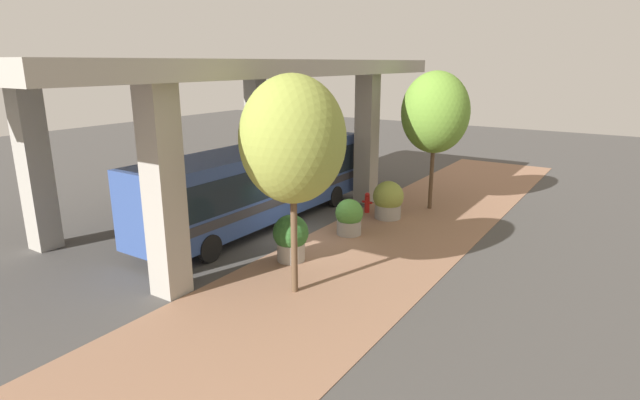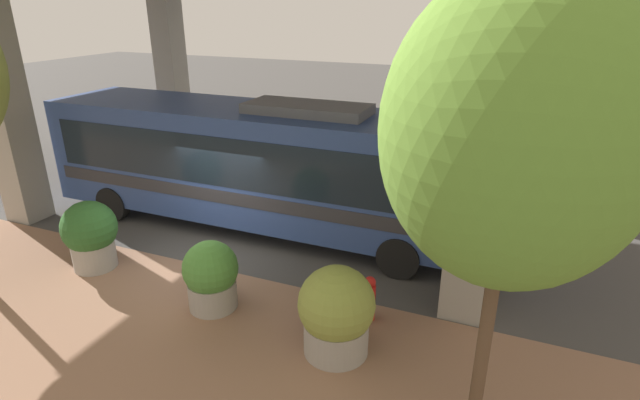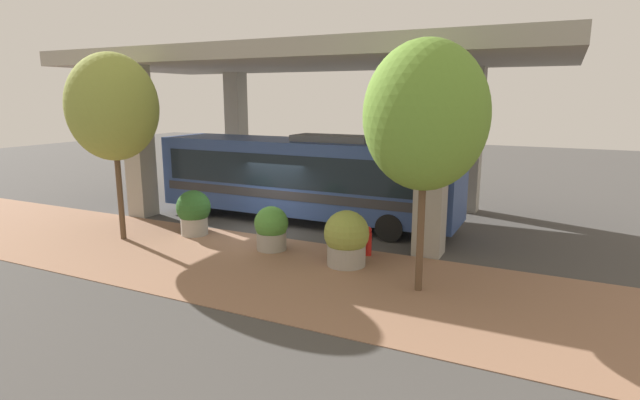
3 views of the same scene
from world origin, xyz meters
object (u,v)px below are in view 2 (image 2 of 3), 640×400
fire_hydrant (369,298)px  planter_middle (91,234)px  planter_front (337,312)px  planter_back (211,276)px  bus (266,161)px  street_tree_far (516,133)px

fire_hydrant → planter_middle: bearing=94.4°
planter_front → planter_back: size_ratio=1.15×
bus → street_tree_far: street_tree_far is taller
planter_middle → street_tree_far: bearing=-100.8°
fire_hydrant → planter_front: planter_front is taller
bus → planter_front: (-4.27, -3.66, -1.09)m
fire_hydrant → planter_front: (-1.17, 0.25, 0.35)m
planter_middle → street_tree_far: size_ratio=0.26×
bus → fire_hydrant: bus is taller
fire_hydrant → planter_front: bearing=168.1°
planter_middle → bus: bearing=-37.1°
bus → planter_middle: size_ratio=7.41×
fire_hydrant → planter_middle: 6.65m
street_tree_far → planter_middle: bearing=79.2°
planter_back → street_tree_far: (-1.37, -5.34, 3.82)m
planter_front → street_tree_far: street_tree_far is taller
fire_hydrant → planter_back: size_ratio=0.65×
fire_hydrant → street_tree_far: (-2.19, -2.24, 4.07)m
bus → street_tree_far: size_ratio=1.93×
planter_back → planter_front: bearing=-97.0°
street_tree_far → fire_hydrant: bearing=45.7°
fire_hydrant → planter_front: 1.25m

